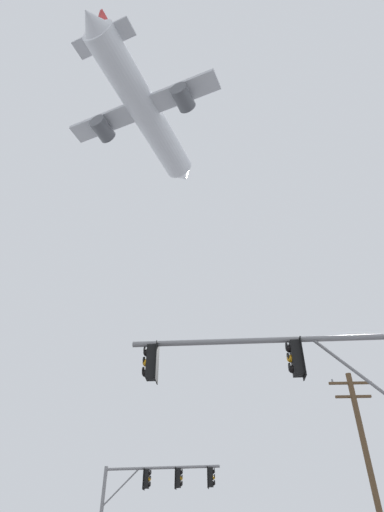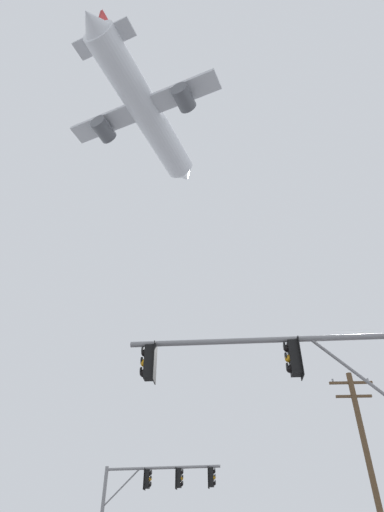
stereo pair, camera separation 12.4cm
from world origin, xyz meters
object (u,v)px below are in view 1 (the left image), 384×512
object	(u,v)px
utility_pole	(369,464)
signal_pole_far	(151,490)
airplane	(145,110)
signal_pole_near	(307,390)

from	to	relation	value
utility_pole	signal_pole_far	bearing A→B (deg)	162.85
utility_pole	airplane	xyz separation A→B (m)	(-15.36, 12.09, 46.13)
utility_pole	airplane	distance (m)	50.10
signal_pole_near	utility_pole	world-z (taller)	utility_pole
signal_pole_near	utility_pole	xyz separation A→B (m)	(4.90, 11.41, 0.18)
signal_pole_near	airplane	distance (m)	52.98
signal_pole_far	airplane	size ratio (longest dim) A/B	0.23
airplane	utility_pole	bearing A→B (deg)	-38.22
signal_pole_near	utility_pole	distance (m)	12.42
signal_pole_near	airplane	size ratio (longest dim) A/B	0.25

